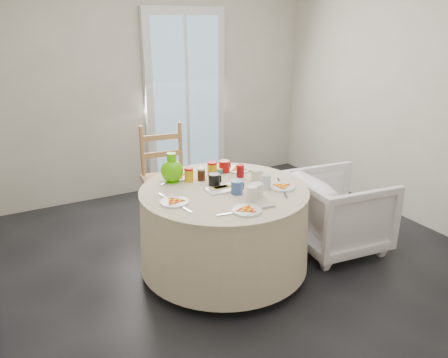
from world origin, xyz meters
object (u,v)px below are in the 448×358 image
armchair (339,208)px  green_pitcher (172,164)px  wooden_chair (168,182)px  table (224,228)px

armchair → green_pitcher: size_ratio=3.26×
wooden_chair → table: bearing=-77.2°
table → armchair: size_ratio=1.76×
wooden_chair → armchair: bearing=-37.0°
table → green_pitcher: size_ratio=5.73×
armchair → wooden_chair: bearing=52.2°
armchair → green_pitcher: green_pitcher is taller
table → wooden_chair: (-0.10, 0.98, 0.09)m
armchair → green_pitcher: (-1.37, 0.50, 0.48)m
table → wooden_chair: 0.99m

